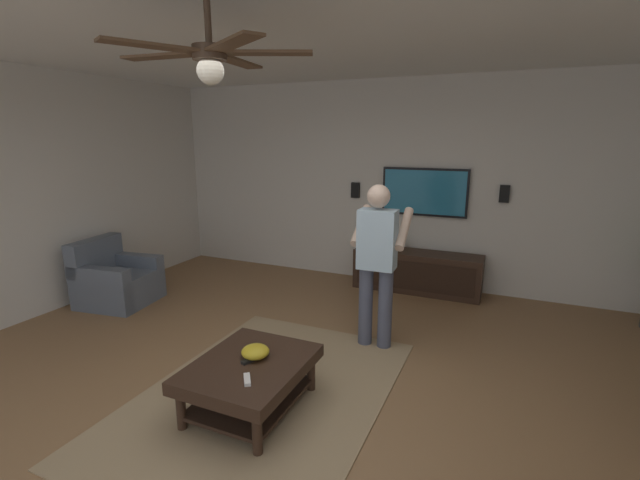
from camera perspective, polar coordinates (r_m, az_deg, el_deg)
The scene contains 16 objects.
ground_plane at distance 3.82m, azimuth -3.64°, elevation -19.71°, with size 8.47×8.47×0.00m, color olive.
wall_back_tv at distance 6.33m, azimuth 10.16°, elevation 7.18°, with size 0.10×7.26×2.85m, color silver.
ceiling_slab at distance 3.31m, azimuth -4.47°, elevation 27.69°, with size 6.68×7.26×0.10m, color white.
area_rug at distance 3.86m, azimuth -7.20°, elevation -19.25°, with size 2.69×1.87×0.01m, color #9E8460.
armchair at distance 6.17m, azimuth -24.95°, elevation -4.92°, with size 0.91×0.92×0.82m.
coffee_table at distance 3.57m, azimuth -9.06°, elevation -16.84°, with size 1.00×0.80×0.40m.
media_console at distance 6.16m, azimuth 12.45°, elevation -4.04°, with size 0.45×1.70×0.55m.
tv at distance 6.17m, azimuth 13.40°, elevation 6.08°, with size 0.05×1.16×0.65m.
person_standing at distance 4.32m, azimuth 7.45°, elevation -2.17°, with size 0.54×0.54×1.64m.
bowl at distance 3.55m, azimuth -8.39°, elevation -14.15°, with size 0.22×0.22×0.10m, color gold.
remote_white at distance 3.27m, azimuth -9.44°, elevation -17.44°, with size 0.15×0.04×0.02m, color white.
remote_black at distance 3.52m, azimuth -9.01°, elevation -15.13°, with size 0.15×0.04×0.02m, color black.
vase_round at distance 6.09m, azimuth 9.64°, elevation -0.34°, with size 0.22×0.22×0.22m, color gold.
wall_speaker_left at distance 6.08m, azimuth 22.84°, elevation 5.55°, with size 0.06×0.12×0.22m, color black.
wall_speaker_right at distance 6.44m, azimuth 4.63°, elevation 6.48°, with size 0.06×0.12×0.22m, color black.
ceiling_fan at distance 2.83m, azimuth -14.08°, elevation 22.01°, with size 1.16×1.17×0.46m.
Camera 1 is at (-2.82, -1.51, 2.08)m, focal length 24.64 mm.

